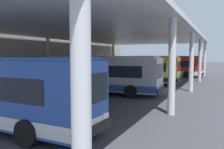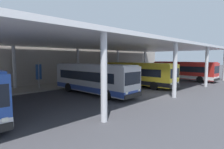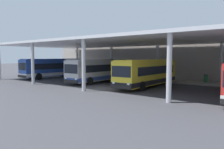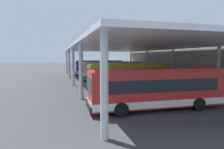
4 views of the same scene
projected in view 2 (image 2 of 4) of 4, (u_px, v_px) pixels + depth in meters
name	position (u px, v px, depth m)	size (l,w,h in m)	color
ground_plane	(152.00, 94.00, 19.09)	(200.00, 200.00, 0.00)	#3D3D42
platform_kerb	(85.00, 83.00, 27.30)	(42.00, 4.50, 0.18)	gray
station_building_facade	(73.00, 61.00, 29.27)	(48.00, 1.60, 6.60)	#ADA399
canopy_shelter	(115.00, 46.00, 22.45)	(40.00, 17.00, 5.55)	silver
bus_second_bay	(93.00, 78.00, 19.08)	(2.95, 10.60, 3.17)	#B7B7BC
bus_middle_bay	(138.00, 74.00, 24.41)	(2.82, 10.56, 3.17)	yellow
bus_far_bay	(183.00, 71.00, 30.96)	(2.97, 10.61, 3.17)	red
bench_waiting	(132.00, 74.00, 35.56)	(1.80, 0.45, 0.92)	#383D47
trash_bin	(118.00, 75.00, 32.97)	(0.52, 0.52, 0.98)	#236638
banner_sign	(39.00, 73.00, 21.32)	(0.70, 0.12, 3.20)	#B2B2B7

